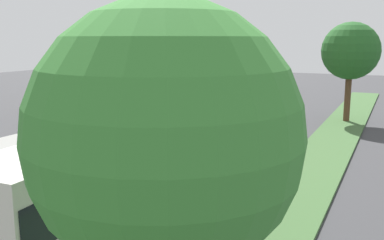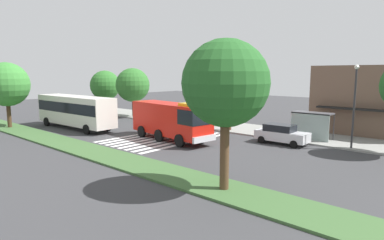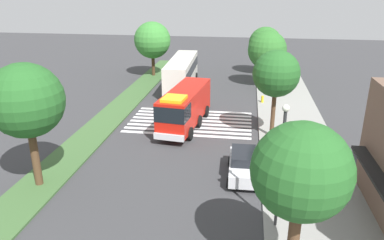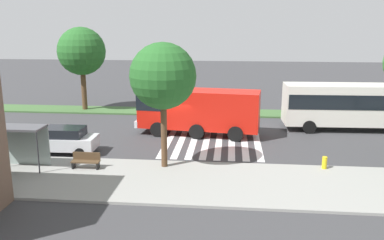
# 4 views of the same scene
# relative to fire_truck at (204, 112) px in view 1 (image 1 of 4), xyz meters

# --- Properties ---
(ground_plane) EXTENTS (120.00, 120.00, 0.00)m
(ground_plane) POSITION_rel_fire_truck_xyz_m (1.43, 0.31, -1.99)
(ground_plane) COLOR #38383A
(sidewalk) EXTENTS (60.00, 5.99, 0.14)m
(sidewalk) POSITION_rel_fire_truck_xyz_m (1.43, 9.52, -1.92)
(sidewalk) COLOR gray
(sidewalk) RESTS_ON ground_plane
(median_strip) EXTENTS (60.00, 3.00, 0.14)m
(median_strip) POSITION_rel_fire_truck_xyz_m (1.43, -7.41, -1.92)
(median_strip) COLOR #3D6033
(median_strip) RESTS_ON ground_plane
(crosswalk) EXTENTS (6.75, 11.19, 0.01)m
(crosswalk) POSITION_rel_fire_truck_xyz_m (-1.48, 0.31, -1.99)
(crosswalk) COLOR silver
(crosswalk) RESTS_ON ground_plane
(fire_truck) EXTENTS (9.39, 3.56, 3.64)m
(fire_truck) POSITION_rel_fire_truck_xyz_m (0.00, 0.00, 0.00)
(fire_truck) COLOR red
(fire_truck) RESTS_ON ground_plane
(parked_car_west) EXTENTS (4.53, 2.14, 1.71)m
(parked_car_west) POSITION_rel_fire_truck_xyz_m (8.08, 5.33, -1.11)
(parked_car_west) COLOR silver
(parked_car_west) RESTS_ON ground_plane
(parked_car_mid) EXTENTS (4.71, 2.17, 1.70)m
(parked_car_mid) POSITION_rel_fire_truck_xyz_m (24.93, 5.33, -1.11)
(parked_car_mid) COLOR silver
(parked_car_mid) RESTS_ON ground_plane
(parked_car_east) EXTENTS (4.36, 2.20, 1.78)m
(parked_car_east) POSITION_rel_fire_truck_xyz_m (31.37, 5.32, -1.09)
(parked_car_east) COLOR silver
(parked_car_east) RESTS_ON ground_plane
(transit_bus) EXTENTS (11.92, 3.14, 3.60)m
(transit_bus) POSITION_rel_fire_truck_xyz_m (-12.82, -2.49, 0.14)
(transit_bus) COLOR silver
(transit_bus) RESTS_ON ground_plane
(bus_stop_shelter) EXTENTS (3.50, 1.40, 2.46)m
(bus_stop_shelter) POSITION_rel_fire_truck_xyz_m (9.47, 8.29, -0.10)
(bus_stop_shelter) COLOR #4C4C51
(bus_stop_shelter) RESTS_ON sidewalk
(bench_near_shelter) EXTENTS (1.60, 0.50, 0.90)m
(bench_near_shelter) POSITION_rel_fire_truck_xyz_m (5.47, 8.25, -1.40)
(bench_near_shelter) COLOR #4C3823
(bench_near_shelter) RESTS_ON sidewalk
(street_lamp) EXTENTS (0.36, 0.36, 6.65)m
(street_lamp) POSITION_rel_fire_truck_xyz_m (13.33, 7.13, 2.04)
(street_lamp) COLOR #2D2D30
(street_lamp) RESTS_ON sidewalk
(storefront_building) EXTENTS (10.48, 6.04, 6.88)m
(storefront_building) POSITION_rel_fire_truck_xyz_m (12.73, 15.13, 1.44)
(storefront_building) COLOR brown
(storefront_building) RESTS_ON ground_plane
(sidewalk_tree_center) EXTENTS (3.71, 3.71, 7.12)m
(sidewalk_tree_center) POSITION_rel_fire_truck_xyz_m (1.05, 7.53, 3.38)
(sidewalk_tree_center) COLOR #513823
(sidewalk_tree_center) RESTS_ON sidewalk
(sidewalk_tree_east) EXTENTS (3.99, 3.99, 7.09)m
(sidewalk_tree_east) POSITION_rel_fire_truck_xyz_m (16.90, 7.53, 3.20)
(sidewalk_tree_east) COLOR #513823
(sidewalk_tree_east) RESTS_ON sidewalk
(median_tree_far_west) EXTENTS (4.84, 4.84, 7.18)m
(median_tree_far_west) POSITION_rel_fire_truck_xyz_m (-18.35, -7.41, 2.89)
(median_tree_far_west) COLOR #47301E
(median_tree_far_west) RESTS_ON median_strip
(median_tree_west) EXTENTS (4.45, 4.45, 7.74)m
(median_tree_west) POSITION_rel_fire_truck_xyz_m (11.24, -7.41, 3.63)
(median_tree_west) COLOR #513823
(median_tree_west) RESTS_ON median_strip
(fire_hydrant) EXTENTS (0.28, 0.28, 0.70)m
(fire_hydrant) POSITION_rel_fire_truck_xyz_m (-8.11, 7.03, -1.50)
(fire_hydrant) COLOR gold
(fire_hydrant) RESTS_ON sidewalk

